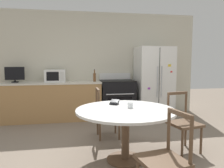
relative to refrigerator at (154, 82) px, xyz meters
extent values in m
plane|color=gray|center=(-1.38, -2.22, -0.87)|extent=(14.00, 14.00, 0.00)
cube|color=beige|center=(-1.38, 0.43, 0.43)|extent=(5.20, 0.10, 2.60)
cube|color=#AD7F4C|center=(-2.46, 0.07, -0.43)|extent=(2.24, 0.62, 0.86)
cube|color=beige|center=(-2.46, 0.07, 0.02)|extent=(2.26, 0.64, 0.03)
cube|color=white|center=(0.00, 0.00, 0.00)|extent=(0.86, 0.72, 1.73)
cube|color=#333333|center=(0.00, -0.36, 0.00)|extent=(0.01, 0.01, 1.66)
cylinder|color=silver|center=(-0.05, -0.38, 0.04)|extent=(0.02, 0.02, 0.73)
cylinder|color=silver|center=(0.05, -0.38, 0.04)|extent=(0.02, 0.02, 0.73)
cube|color=red|center=(0.30, -0.36, 0.27)|extent=(0.05, 0.01, 0.04)
cube|color=yellow|center=(0.24, -0.36, 0.42)|extent=(0.07, 0.02, 0.06)
cube|color=purple|center=(-0.25, -0.36, -0.11)|extent=(0.06, 0.01, 0.05)
cube|color=black|center=(-0.92, 0.04, -0.42)|extent=(0.80, 0.64, 0.90)
cube|color=black|center=(-0.92, -0.29, -0.51)|extent=(0.57, 0.01, 0.40)
cylinder|color=silver|center=(-0.92, -0.31, -0.24)|extent=(0.65, 0.02, 0.02)
cube|color=black|center=(-0.92, 0.04, 0.04)|extent=(0.80, 0.64, 0.02)
cube|color=white|center=(-0.92, 0.33, 0.13)|extent=(0.80, 0.06, 0.16)
cube|color=white|center=(-2.39, 0.12, 0.18)|extent=(0.47, 0.37, 0.29)
cube|color=black|center=(-2.43, -0.07, 0.18)|extent=(0.27, 0.01, 0.20)
cube|color=silver|center=(-2.22, -0.07, 0.18)|extent=(0.09, 0.01, 0.21)
cylinder|color=black|center=(-3.29, 0.13, 0.04)|extent=(0.16, 0.16, 0.02)
cylinder|color=black|center=(-3.29, 0.13, 0.07)|extent=(0.03, 0.03, 0.04)
cube|color=black|center=(-3.29, 0.13, 0.24)|extent=(0.42, 0.05, 0.29)
cylinder|color=brown|center=(-1.48, 0.00, 0.14)|extent=(0.06, 0.06, 0.20)
cylinder|color=brown|center=(-1.48, 0.00, 0.28)|extent=(0.03, 0.03, 0.08)
cylinder|color=#262626|center=(-1.48, 0.00, 0.32)|extent=(0.03, 0.03, 0.01)
cylinder|color=white|center=(-1.28, -2.29, -0.15)|extent=(1.37, 1.37, 0.03)
cylinder|color=brown|center=(-1.28, -2.29, -0.50)|extent=(0.11, 0.11, 0.67)
cylinder|color=brown|center=(-1.28, -2.29, -0.85)|extent=(0.52, 0.52, 0.03)
cube|color=brown|center=(-1.15, -3.26, -0.44)|extent=(0.49, 0.49, 0.04)
cylinder|color=brown|center=(-0.93, -3.39, -0.19)|extent=(0.04, 0.04, 0.45)
cylinder|color=brown|center=(-0.99, -3.06, -0.19)|extent=(0.04, 0.04, 0.45)
cube|color=brown|center=(-0.96, -3.22, 0.01)|extent=(0.10, 0.35, 0.04)
cube|color=brown|center=(-0.31, -2.15, -0.44)|extent=(0.49, 0.49, 0.04)
cylinder|color=brown|center=(-0.11, -2.28, -0.66)|extent=(0.04, 0.04, 0.41)
cylinder|color=brown|center=(-0.45, -2.35, -0.66)|extent=(0.04, 0.04, 0.41)
cylinder|color=brown|center=(-0.18, -1.95, -0.66)|extent=(0.04, 0.04, 0.41)
cylinder|color=brown|center=(-0.51, -2.01, -0.66)|extent=(0.04, 0.04, 0.41)
cylinder|color=brown|center=(-0.18, -1.93, -0.19)|extent=(0.04, 0.04, 0.45)
cylinder|color=brown|center=(-0.52, -2.00, -0.19)|extent=(0.04, 0.04, 0.45)
cube|color=brown|center=(-0.35, -1.96, 0.01)|extent=(0.34, 0.10, 0.04)
cube|color=brown|center=(-1.36, -1.32, -0.44)|extent=(0.42, 0.42, 0.04)
cylinder|color=brown|center=(-1.19, -1.15, -0.66)|extent=(0.04, 0.04, 0.41)
cylinder|color=brown|center=(-1.19, -1.49, -0.66)|extent=(0.04, 0.04, 0.41)
cylinder|color=brown|center=(-1.54, -1.15, -0.66)|extent=(0.04, 0.04, 0.41)
cylinder|color=brown|center=(-1.54, -1.50, -0.66)|extent=(0.04, 0.04, 0.41)
cylinder|color=brown|center=(-1.55, -1.15, -0.19)|extent=(0.04, 0.04, 0.45)
cylinder|color=brown|center=(-1.55, -1.50, -0.19)|extent=(0.04, 0.04, 0.45)
cube|color=brown|center=(-1.55, -1.32, 0.01)|extent=(0.04, 0.34, 0.04)
cylinder|color=silver|center=(-1.19, -2.23, -0.10)|extent=(0.08, 0.08, 0.08)
cylinder|color=red|center=(-1.19, -2.23, -0.11)|extent=(0.07, 0.07, 0.04)
cube|color=black|center=(-1.37, -1.96, -0.12)|extent=(0.15, 0.14, 0.03)
cube|color=black|center=(-1.36, -1.94, -0.09)|extent=(0.15, 0.15, 0.06)
camera|label=1|loc=(-1.97, -5.15, 0.52)|focal=35.00mm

